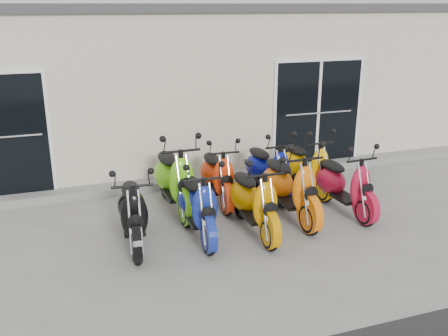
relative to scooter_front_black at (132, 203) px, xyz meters
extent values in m
plane|color=gray|center=(1.66, 0.20, -0.65)|extent=(80.00, 80.00, 0.00)
cube|color=beige|center=(1.66, 5.40, 0.95)|extent=(14.00, 6.00, 3.20)
cube|color=#3F3F42|center=(1.66, 5.40, 2.63)|extent=(14.20, 6.20, 0.16)
cube|color=gray|center=(1.66, 2.22, -0.58)|extent=(14.00, 0.40, 0.15)
cube|color=black|center=(-1.54, 2.37, 0.61)|extent=(1.07, 0.08, 2.22)
cube|color=black|center=(4.26, 2.37, 0.61)|extent=(2.02, 0.08, 2.22)
camera|label=1|loc=(-0.91, -6.66, 2.70)|focal=40.00mm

